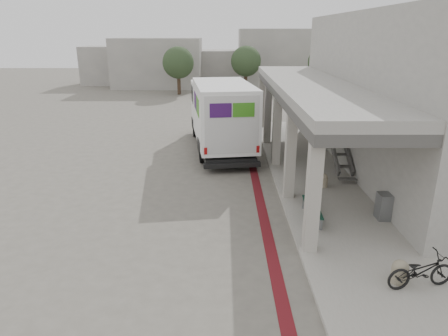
{
  "coord_description": "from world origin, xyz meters",
  "views": [
    {
      "loc": [
        -0.4,
        -13.78,
        6.14
      ],
      "look_at": [
        -0.38,
        -0.48,
        1.6
      ],
      "focal_mm": 32.0,
      "sensor_mm": 36.0,
      "label": 1
    }
  ],
  "objects_px": {
    "bench": "(312,209)",
    "bicycle_black": "(421,271)",
    "utility_cabinet": "(384,206)",
    "fedex_truck": "(221,113)"
  },
  "relations": [
    {
      "from": "bicycle_black",
      "to": "fedex_truck",
      "type": "bearing_deg",
      "value": 11.11
    },
    {
      "from": "fedex_truck",
      "to": "utility_cabinet",
      "type": "bearing_deg",
      "value": -65.99
    },
    {
      "from": "fedex_truck",
      "to": "bench",
      "type": "xyz_separation_m",
      "value": [
        3.15,
        -9.02,
        -1.52
      ]
    },
    {
      "from": "utility_cabinet",
      "to": "bicycle_black",
      "type": "xyz_separation_m",
      "value": [
        -0.55,
        -3.85,
        0.01
      ]
    },
    {
      "from": "bicycle_black",
      "to": "bench",
      "type": "bearing_deg",
      "value": 15.45
    },
    {
      "from": "bench",
      "to": "bicycle_black",
      "type": "relative_size",
      "value": 1.12
    },
    {
      "from": "bench",
      "to": "utility_cabinet",
      "type": "distance_m",
      "value": 2.4
    },
    {
      "from": "utility_cabinet",
      "to": "bench",
      "type": "bearing_deg",
      "value": 179.67
    },
    {
      "from": "fedex_truck",
      "to": "bicycle_black",
      "type": "relative_size",
      "value": 5.1
    },
    {
      "from": "bench",
      "to": "utility_cabinet",
      "type": "xyz_separation_m",
      "value": [
        2.4,
        -0.02,
        0.12
      ]
    }
  ]
}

